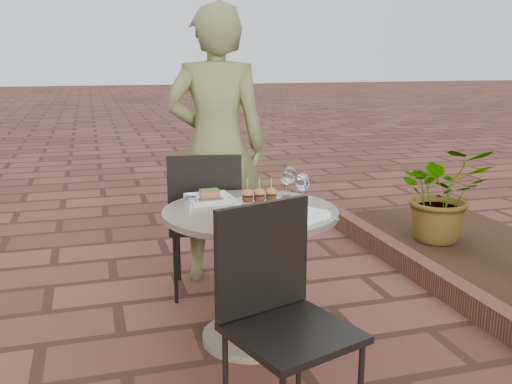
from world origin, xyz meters
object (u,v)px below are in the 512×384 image
object	(u,v)px
diner	(217,147)
plate_tuna	(290,215)
chair_far	(205,213)
cafe_table	(250,255)
plate_salmon	(210,198)
plate_sliders	(260,201)
chair_near	(278,301)

from	to	relation	value
diner	plate_tuna	world-z (taller)	diner
chair_far	diner	xyz separation A→B (m)	(0.14, 0.29, 0.37)
cafe_table	plate_tuna	size ratio (longest dim) A/B	2.34
plate_salmon	plate_sliders	world-z (taller)	plate_sliders
chair_near	plate_salmon	xyz separation A→B (m)	(-0.07, 0.95, 0.20)
diner	plate_salmon	xyz separation A→B (m)	(-0.20, -0.71, -0.17)
cafe_table	plate_tuna	distance (m)	0.37
chair_far	plate_tuna	world-z (taller)	chair_far
chair_far	chair_near	world-z (taller)	same
chair_far	plate_tuna	xyz separation A→B (m)	(0.25, -0.86, 0.20)
cafe_table	plate_salmon	xyz separation A→B (m)	(-0.16, 0.23, 0.26)
plate_tuna	chair_far	bearing A→B (deg)	106.13
plate_sliders	plate_salmon	bearing A→B (deg)	137.61
cafe_table	chair_near	bearing A→B (deg)	-97.13
plate_salmon	plate_tuna	bearing A→B (deg)	-55.41
chair_near	plate_sliders	world-z (taller)	chair_near
chair_far	diner	size ratio (longest dim) A/B	0.51
chair_near	diner	xyz separation A→B (m)	(0.12, 1.66, 0.37)
plate_sliders	plate_tuna	xyz separation A→B (m)	(0.08, -0.24, -0.02)
chair_near	plate_sliders	distance (m)	0.79
plate_sliders	diner	bearing A→B (deg)	91.58
plate_salmon	plate_sliders	xyz separation A→B (m)	(0.22, -0.20, 0.02)
chair_far	diner	world-z (taller)	diner
plate_sliders	plate_tuna	size ratio (longest dim) A/B	0.64
plate_salmon	plate_tuna	size ratio (longest dim) A/B	0.65
diner	plate_salmon	bearing A→B (deg)	88.41
chair_far	chair_near	distance (m)	1.37
cafe_table	plate_salmon	size ratio (longest dim) A/B	3.59
plate_salmon	chair_near	bearing A→B (deg)	-85.56
cafe_table	diner	bearing A→B (deg)	88.09
cafe_table	chair_near	world-z (taller)	chair_near
chair_near	plate_salmon	world-z (taller)	chair_near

